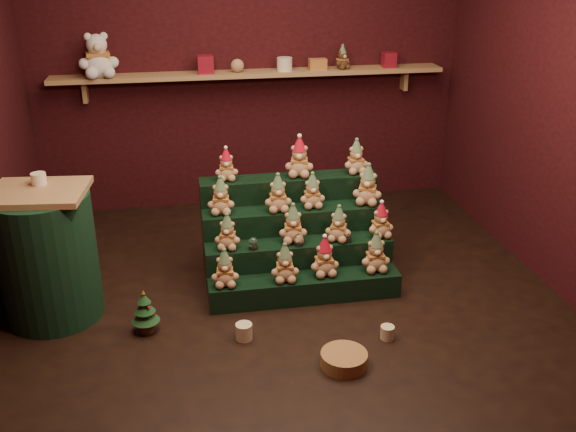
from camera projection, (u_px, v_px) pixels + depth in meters
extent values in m
plane|color=black|center=(287.00, 300.00, 4.70)|extent=(4.00, 4.00, 0.00)
cube|color=black|center=(249.00, 59.00, 6.00)|extent=(4.00, 0.10, 2.80)
cube|color=black|center=(387.00, 252.00, 2.29)|extent=(4.00, 0.10, 2.80)
cube|color=black|center=(576.00, 100.00, 4.48)|extent=(0.10, 4.00, 2.80)
cube|color=#A57D52|center=(252.00, 74.00, 5.88)|extent=(3.60, 0.26, 0.04)
cube|color=#A57D52|center=(85.00, 91.00, 5.75)|extent=(0.04, 0.12, 0.20)
cube|color=#A57D52|center=(404.00, 79.00, 6.23)|extent=(0.04, 0.12, 0.20)
cube|color=black|center=(305.00, 288.00, 4.68)|extent=(1.40, 0.22, 0.18)
cube|color=black|center=(299.00, 263.00, 4.84)|extent=(1.40, 0.22, 0.36)
cube|color=black|center=(294.00, 240.00, 5.01)|extent=(1.40, 0.22, 0.54)
cube|color=black|center=(289.00, 219.00, 5.17)|extent=(1.40, 0.22, 0.72)
cylinder|color=black|center=(253.00, 248.00, 4.66)|extent=(0.06, 0.06, 0.03)
sphere|color=white|center=(253.00, 242.00, 4.64)|extent=(0.07, 0.07, 0.07)
cylinder|color=black|center=(299.00, 244.00, 4.71)|extent=(0.07, 0.07, 0.03)
sphere|color=white|center=(299.00, 238.00, 4.69)|extent=(0.07, 0.07, 0.07)
cylinder|color=black|center=(347.00, 240.00, 4.77)|extent=(0.06, 0.06, 0.02)
sphere|color=white|center=(348.00, 235.00, 4.75)|extent=(0.07, 0.07, 0.07)
cube|color=#A57D52|center=(37.00, 193.00, 4.16)|extent=(0.67, 0.58, 0.04)
cylinder|color=black|center=(48.00, 257.00, 4.35)|extent=(0.65, 0.65, 0.90)
cylinder|color=beige|center=(39.00, 179.00, 4.23)|extent=(0.10, 0.10, 0.08)
cylinder|color=#442718|center=(147.00, 328.00, 4.32)|extent=(0.09, 0.09, 0.05)
cone|color=#133619|center=(145.00, 315.00, 4.27)|extent=(0.19, 0.19, 0.09)
cone|color=#133619|center=(144.00, 306.00, 4.25)|extent=(0.14, 0.14, 0.08)
cone|color=#133619|center=(144.00, 298.00, 4.22)|extent=(0.09, 0.09, 0.07)
cone|color=gold|center=(143.00, 292.00, 4.20)|extent=(0.03, 0.03, 0.03)
cylinder|color=beige|center=(244.00, 332.00, 4.22)|extent=(0.11, 0.11, 0.11)
cylinder|color=beige|center=(387.00, 333.00, 4.23)|extent=(0.09, 0.09, 0.09)
cylinder|color=olive|center=(344.00, 359.00, 3.96)|extent=(0.38, 0.38, 0.09)
cube|color=maroon|center=(205.00, 64.00, 5.75)|extent=(0.14, 0.14, 0.16)
cylinder|color=beige|center=(285.00, 64.00, 5.88)|extent=(0.14, 0.14, 0.12)
cube|color=maroon|center=(389.00, 60.00, 6.03)|extent=(0.12, 0.12, 0.14)
sphere|color=tan|center=(237.00, 66.00, 5.81)|extent=(0.12, 0.12, 0.12)
cube|color=orange|center=(318.00, 64.00, 5.93)|extent=(0.16, 0.10, 0.10)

